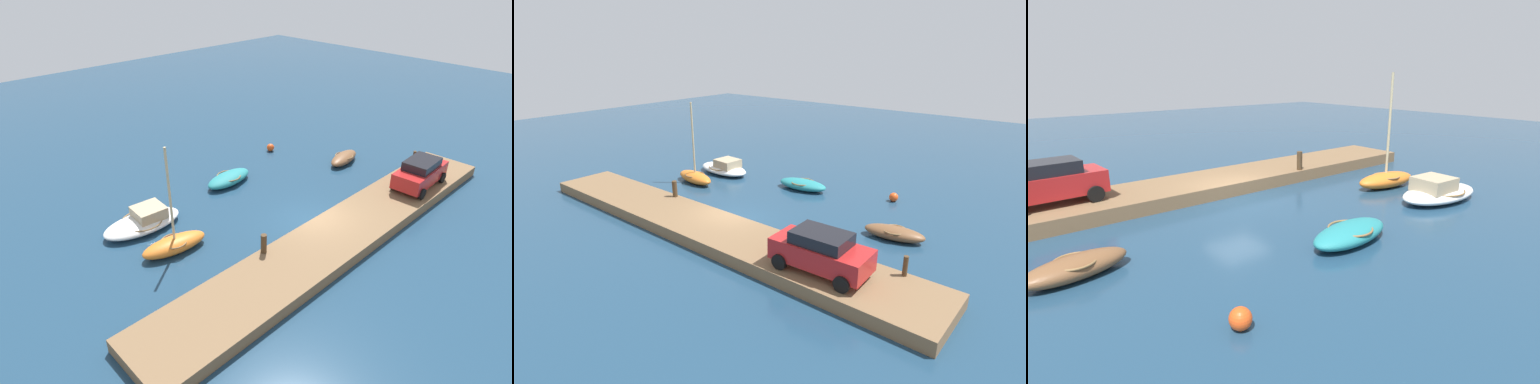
# 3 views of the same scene
# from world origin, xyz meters

# --- Properties ---
(ground_plane) EXTENTS (84.00, 84.00, 0.00)m
(ground_plane) POSITION_xyz_m (0.00, 0.00, 0.00)
(ground_plane) COLOR navy
(dock_platform) EXTENTS (23.82, 3.33, 0.59)m
(dock_platform) POSITION_xyz_m (0.00, -1.88, 0.30)
(dock_platform) COLOR brown
(dock_platform) RESTS_ON ground_plane
(motorboat_white) EXTENTS (4.30, 2.36, 1.12)m
(motorboat_white) POSITION_xyz_m (-6.62, 5.94, 0.42)
(motorboat_white) COLOR white
(motorboat_white) RESTS_ON ground_plane
(dinghy_brown) EXTENTS (3.07, 1.58, 0.65)m
(dinghy_brown) POSITION_xyz_m (7.48, 3.47, 0.33)
(dinghy_brown) COLOR brown
(dinghy_brown) RESTS_ON ground_plane
(rowboat_teal) EXTENTS (3.41, 1.72, 0.67)m
(rowboat_teal) POSITION_xyz_m (-0.16, 6.63, 0.34)
(rowboat_teal) COLOR teal
(rowboat_teal) RESTS_ON ground_plane
(rowboat_orange) EXTENTS (3.40, 1.65, 5.42)m
(rowboat_orange) POSITION_xyz_m (-6.64, 3.15, 0.44)
(rowboat_orange) COLOR orange
(rowboat_orange) RESTS_ON ground_plane
(mooring_post_west) EXTENTS (0.28, 0.28, 0.94)m
(mooring_post_west) POSITION_xyz_m (-4.20, -0.46, 1.06)
(mooring_post_west) COLOR #47331E
(mooring_post_west) RESTS_ON dock_platform
(mooring_post_mid_west) EXTENTS (0.19, 0.19, 0.83)m
(mooring_post_mid_west) POSITION_xyz_m (9.59, -0.46, 1.01)
(mooring_post_mid_west) COLOR #47331E
(mooring_post_mid_west) RESTS_ON dock_platform
(parked_car) EXTENTS (3.98, 2.04, 1.67)m
(parked_car) POSITION_xyz_m (6.88, -2.21, 1.46)
(parked_car) COLOR #B21E1E
(parked_car) RESTS_ON dock_platform
(marker_buoy) EXTENTS (0.53, 0.53, 0.53)m
(marker_buoy) POSITION_xyz_m (5.31, 8.33, 0.27)
(marker_buoy) COLOR #E54C19
(marker_buoy) RESTS_ON ground_plane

